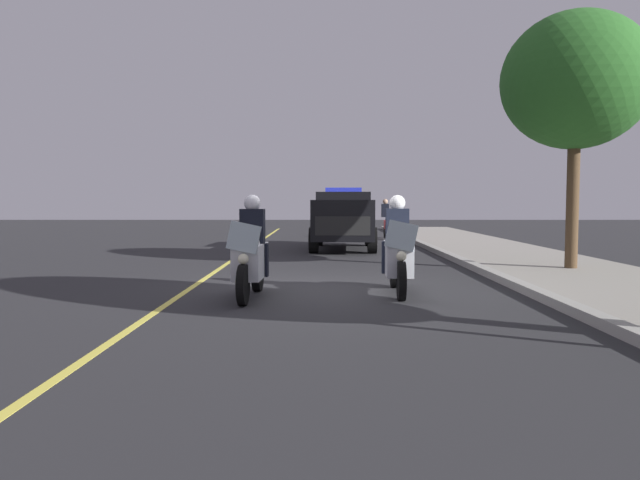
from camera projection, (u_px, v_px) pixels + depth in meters
name	position (u px, v px, depth m)	size (l,w,h in m)	color
ground_plane	(320.00, 290.00, 11.04)	(80.00, 80.00, 0.00)	#28282B
curb_strip	(519.00, 285.00, 11.03)	(48.00, 0.24, 0.15)	#9E9B93
sidewalk_strip	(623.00, 287.00, 11.03)	(48.00, 3.60, 0.10)	gray
lane_stripe_center	(189.00, 289.00, 11.04)	(48.00, 0.12, 0.01)	#E0D14C
police_motorcycle_lead_left	(251.00, 256.00, 10.07)	(2.14, 0.59, 1.72)	black
police_motorcycle_lead_right	(398.00, 254.00, 10.53)	(2.14, 0.59, 1.72)	black
police_suv	(343.00, 217.00, 20.13)	(4.99, 2.26, 2.05)	black
cyclist_background	(385.00, 219.00, 25.72)	(1.76, 0.33, 1.69)	black
tree_mid_block	(576.00, 81.00, 13.43)	(3.26, 3.26, 5.69)	#4C3823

